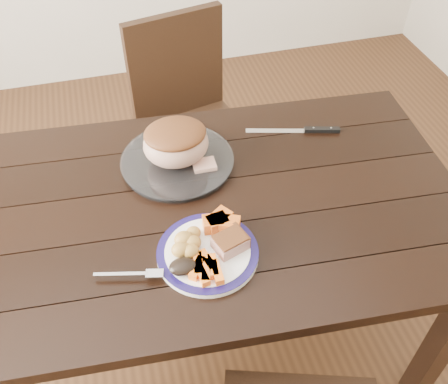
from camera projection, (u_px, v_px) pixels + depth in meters
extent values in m
plane|color=#472B16|center=(203.00, 332.00, 2.00)|extent=(4.00, 4.00, 0.00)
cube|color=black|center=(196.00, 209.00, 1.48)|extent=(1.66, 1.02, 0.04)
cube|color=black|center=(0.00, 230.00, 1.91)|extent=(0.07, 0.07, 0.71)
cube|color=black|center=(442.00, 342.00, 1.58)|extent=(0.07, 0.07, 0.71)
cube|color=black|center=(357.00, 182.00, 2.09)|extent=(0.07, 0.07, 0.71)
cube|color=black|center=(199.00, 139.00, 2.15)|extent=(0.50, 0.50, 0.04)
cube|color=black|center=(176.00, 66.00, 2.09)|extent=(0.42, 0.13, 0.46)
cube|color=black|center=(217.00, 144.00, 2.48)|extent=(0.04, 0.04, 0.43)
cube|color=black|center=(254.00, 190.00, 2.26)|extent=(0.04, 0.04, 0.43)
cube|color=black|center=(150.00, 167.00, 2.37)|extent=(0.04, 0.04, 0.43)
cube|color=black|center=(181.00, 217.00, 2.14)|extent=(0.04, 0.04, 0.43)
cylinder|color=white|center=(208.00, 253.00, 1.33)|extent=(0.27, 0.27, 0.02)
torus|color=#140D42|center=(208.00, 251.00, 1.32)|extent=(0.27, 0.27, 0.02)
cylinder|color=white|center=(178.00, 162.00, 1.58)|extent=(0.35, 0.35, 0.02)
cube|color=tan|center=(230.00, 243.00, 1.31)|extent=(0.10, 0.09, 0.04)
ellipsoid|color=gold|center=(193.00, 243.00, 1.31)|extent=(0.05, 0.04, 0.04)
ellipsoid|color=gold|center=(191.00, 251.00, 1.29)|extent=(0.05, 0.04, 0.04)
ellipsoid|color=gold|center=(193.00, 233.00, 1.34)|extent=(0.04, 0.04, 0.03)
ellipsoid|color=gold|center=(181.00, 250.00, 1.30)|extent=(0.05, 0.04, 0.04)
ellipsoid|color=gold|center=(184.00, 239.00, 1.32)|extent=(0.05, 0.05, 0.04)
cube|color=orange|center=(198.00, 264.00, 1.28)|extent=(0.03, 0.07, 0.02)
cube|color=orange|center=(206.00, 271.00, 1.26)|extent=(0.04, 0.07, 0.02)
cube|color=orange|center=(197.00, 268.00, 1.27)|extent=(0.06, 0.07, 0.02)
cube|color=orange|center=(213.00, 266.00, 1.27)|extent=(0.03, 0.07, 0.02)
cube|color=orange|center=(202.00, 274.00, 1.26)|extent=(0.03, 0.07, 0.02)
cube|color=orange|center=(207.00, 261.00, 1.28)|extent=(0.04, 0.07, 0.02)
cube|color=orange|center=(217.00, 272.00, 1.26)|extent=(0.02, 0.07, 0.02)
cube|color=orange|center=(213.00, 224.00, 1.36)|extent=(0.06, 0.05, 0.04)
cube|color=orange|center=(217.00, 223.00, 1.36)|extent=(0.06, 0.05, 0.04)
cube|color=orange|center=(229.00, 225.00, 1.36)|extent=(0.07, 0.06, 0.04)
cube|color=orange|center=(221.00, 219.00, 1.37)|extent=(0.07, 0.07, 0.04)
ellipsoid|color=black|center=(183.00, 266.00, 1.26)|extent=(0.07, 0.05, 0.03)
cube|color=silver|center=(121.00, 274.00, 1.27)|extent=(0.14, 0.04, 0.00)
cube|color=silver|center=(155.00, 274.00, 1.27)|extent=(0.05, 0.04, 0.00)
ellipsoid|color=tan|center=(176.00, 144.00, 1.53)|extent=(0.20, 0.18, 0.13)
cube|color=tan|center=(204.00, 165.00, 1.55)|extent=(0.07, 0.06, 0.02)
cube|color=silver|center=(275.00, 131.00, 1.70)|extent=(0.20, 0.07, 0.00)
cube|color=black|center=(322.00, 130.00, 1.70)|extent=(0.12, 0.05, 0.01)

